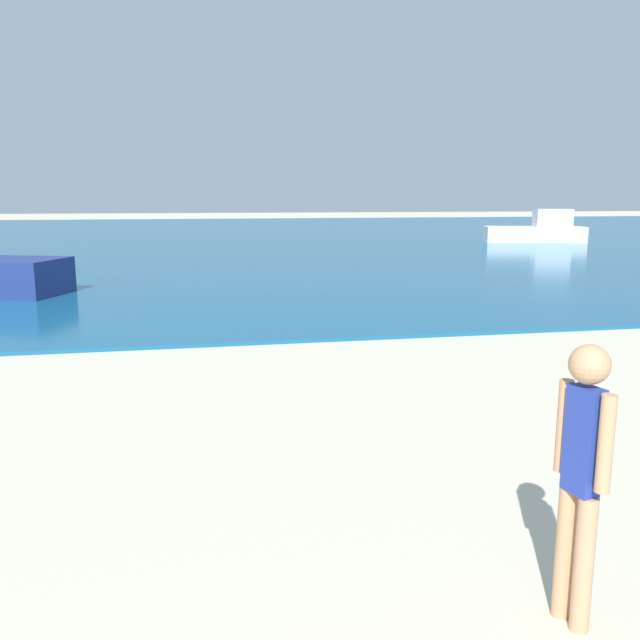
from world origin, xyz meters
TOP-DOWN VIEW (x-y plane):
  - water at (0.00, 41.44)m, footprint 160.00×60.00m
  - person_standing at (1.12, 4.40)m, footprint 0.21×0.35m
  - boat_far at (16.27, 31.57)m, footprint 5.09×2.76m

SIDE VIEW (x-z plane):
  - water at x=0.00m, z-range 0.00..0.06m
  - boat_far at x=16.27m, z-range -0.19..1.46m
  - person_standing at x=1.12m, z-range 0.11..1.66m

